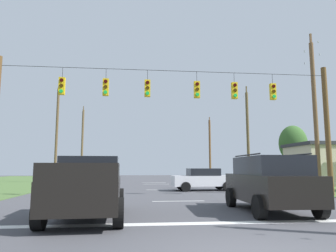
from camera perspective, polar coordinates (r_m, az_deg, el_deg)
name	(u,v)px	position (r m, az deg, el deg)	size (l,w,h in m)	color
stop_bar_stripe	(208,223)	(9.52, 7.20, -17.03)	(16.14, 0.45, 0.01)	white
lane_dash_0	(179,201)	(15.37, 1.92, -13.42)	(0.15, 2.50, 0.01)	white
lane_dash_1	(164,190)	(23.00, -0.81, -11.45)	(0.15, 2.50, 0.01)	white
lane_dash_2	(156,184)	(30.69, -2.17, -10.45)	(0.15, 2.50, 0.01)	white
lane_dash_3	(154,183)	(33.84, -2.55, -10.18)	(0.15, 2.50, 0.01)	white
overhead_signal_span	(171,117)	(17.46, 0.48, 1.55)	(18.75, 0.31, 7.51)	brown
pickup_truck	(88,187)	(10.65, -14.23, -10.63)	(2.43, 5.47, 1.95)	black
suv_black	(269,182)	(12.17, 17.83, -9.64)	(2.35, 4.86, 2.05)	black
distant_car_crossing_white	(203,179)	(22.35, 6.39, -9.51)	(4.36, 2.14, 1.52)	silver
utility_pole_mid_right	(315,111)	(23.99, 25.06, 2.55)	(0.29, 1.95, 11.04)	brown
utility_pole_far_right	(248,135)	(36.19, 14.24, -1.61)	(0.31, 1.90, 10.74)	brown
utility_pole_near_left	(210,147)	(51.77, 7.59, -3.81)	(0.33, 1.88, 9.80)	brown
utility_pole_far_left	(57,133)	(36.23, -19.49, -1.16)	(0.27, 1.56, 10.82)	brown
utility_pole_distant_right	(82,143)	(51.08, -15.24, -2.91)	(0.33, 1.67, 11.22)	brown
tree_roadside_far_right	(293,144)	(35.55, 21.68, -3.01)	(2.88, 2.88, 5.97)	brown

